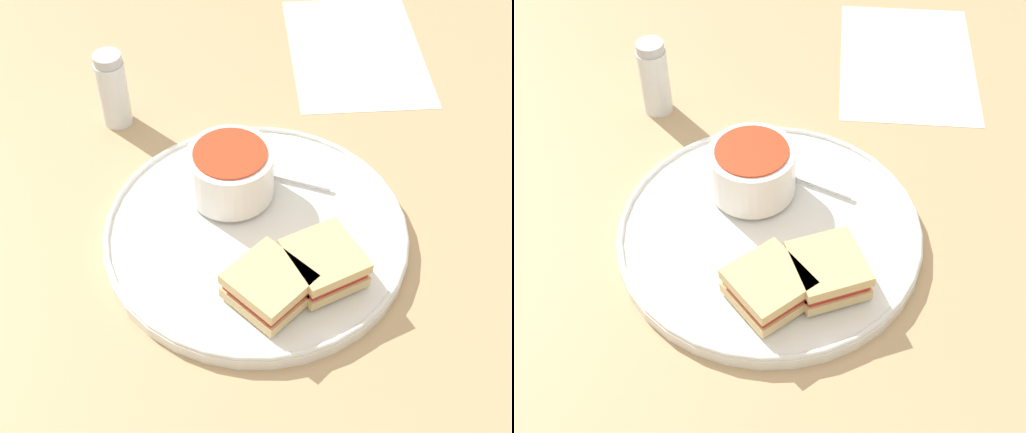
# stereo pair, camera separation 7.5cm
# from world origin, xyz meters

# --- Properties ---
(ground_plane) EXTENTS (2.40, 2.40, 0.00)m
(ground_plane) POSITION_xyz_m (0.00, 0.00, 0.00)
(ground_plane) COLOR tan
(plate) EXTENTS (0.33, 0.33, 0.02)m
(plate) POSITION_xyz_m (0.00, 0.00, 0.01)
(plate) COLOR white
(plate) RESTS_ON ground_plane
(soup_bowl) EXTENTS (0.09, 0.09, 0.06)m
(soup_bowl) POSITION_xyz_m (0.00, -0.06, 0.05)
(soup_bowl) COLOR white
(soup_bowl) RESTS_ON plate
(spoon) EXTENTS (0.09, 0.09, 0.01)m
(spoon) POSITION_xyz_m (-0.04, -0.07, 0.02)
(spoon) COLOR silver
(spoon) RESTS_ON plate
(sandwich_half_near) EXTENTS (0.09, 0.09, 0.03)m
(sandwich_half_near) POSITION_xyz_m (0.03, 0.09, 0.04)
(sandwich_half_near) COLOR #DBBC7F
(sandwich_half_near) RESTS_ON plate
(sandwich_half_far) EXTENTS (0.07, 0.07, 0.03)m
(sandwich_half_far) POSITION_xyz_m (-0.03, 0.09, 0.04)
(sandwich_half_far) COLOR #DBBC7F
(sandwich_half_far) RESTS_ON plate
(salt_shaker) EXTENTS (0.04, 0.04, 0.10)m
(salt_shaker) POSITION_xyz_m (0.06, -0.25, 0.05)
(salt_shaker) COLOR silver
(salt_shaker) RESTS_ON ground_plane
(menu_sheet) EXTENTS (0.27, 0.32, 0.00)m
(menu_sheet) POSITION_xyz_m (-0.28, -0.24, 0.00)
(menu_sheet) COLOR white
(menu_sheet) RESTS_ON ground_plane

